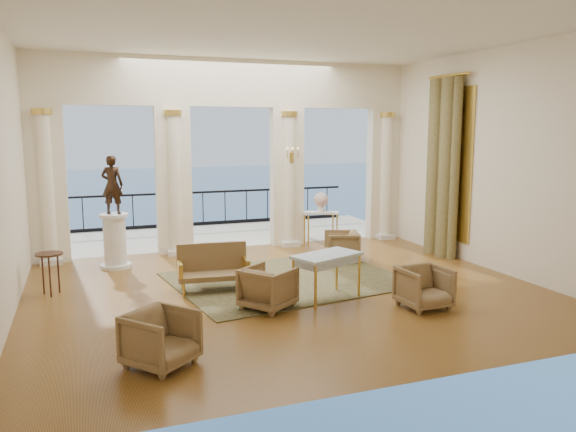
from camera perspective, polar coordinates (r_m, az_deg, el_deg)
name	(u,v)px	position (r m, az deg, el deg)	size (l,w,h in m)	color
floor	(288,290)	(10.24, -0.04, -7.56)	(9.00, 9.00, 0.00)	#4B250B
room_walls	(313,130)	(8.78, 2.51, 8.73)	(9.00, 9.00, 9.00)	white
arcade	(232,142)	(13.48, -5.71, 7.50)	(9.00, 0.56, 4.50)	#FEF4D0
terrace	(215,236)	(15.68, -7.39, -2.03)	(10.00, 3.60, 0.10)	beige
balustrade	(203,212)	(17.14, -8.62, 0.44)	(9.00, 0.06, 1.03)	black
palm_tree	(274,87)	(16.75, -1.46, 12.97)	(2.00, 2.00, 4.50)	#4C3823
sea	(113,204)	(69.87, -17.32, 1.19)	(160.00, 160.00, 0.00)	#1E4E8C
curtain	(442,168)	(13.21, 15.38, 4.75)	(0.33, 1.40, 4.09)	brown
window_frame	(449,164)	(13.32, 16.05, 5.10)	(0.04, 1.60, 3.40)	gold
wall_sconce	(292,157)	(13.62, 0.39, 6.06)	(0.30, 0.11, 0.33)	gold
rug	(288,279)	(10.92, 0.00, -6.46)	(4.23, 3.29, 0.02)	#272D15
armchair_a	(161,336)	(7.21, -12.79, -11.82)	(0.74, 0.69, 0.76)	#4D3C20
armchair_b	(424,285)	(9.45, 13.67, -6.86)	(0.73, 0.68, 0.75)	#4D3C20
armchair_c	(342,245)	(12.42, 5.48, -2.92)	(0.71, 0.67, 0.73)	#4D3C20
armchair_d	(268,286)	(9.16, -2.03, -7.09)	(0.74, 0.69, 0.76)	#4D3C20
settee	(213,267)	(10.28, -7.64, -5.19)	(1.32, 0.67, 0.84)	#4D3C20
game_table	(327,259)	(9.55, 3.98, -4.36)	(1.32, 1.02, 0.80)	#99B0C4
pedestal	(115,242)	(12.27, -17.17, -2.54)	(0.63, 0.63, 1.15)	silver
statue	(112,185)	(12.10, -17.43, 3.06)	(0.44, 0.29, 1.22)	black
console_table	(321,217)	(14.11, 3.36, -0.13)	(0.94, 0.66, 0.83)	silver
urn	(321,201)	(14.05, 3.38, 1.57)	(0.37, 0.37, 0.49)	white
side_table	(49,259)	(10.67, -23.08, -4.04)	(0.46, 0.46, 0.75)	black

